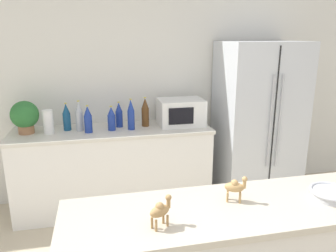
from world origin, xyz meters
The scene contains 16 objects.
wall_back centered at (0.00, 2.73, 1.27)m, with size 8.00×0.06×2.55m.
back_counter centered at (-0.34, 2.40, 0.44)m, with size 2.05×0.63×0.88m.
refrigerator centered at (1.28, 2.34, 0.88)m, with size 0.87×0.71×1.77m.
potted_plant centered at (-1.18, 2.43, 1.06)m, with size 0.27×0.27×0.33m.
paper_towel_roll centered at (-0.96, 2.38, 1.00)m, with size 0.10×0.10×0.24m.
microwave centered at (0.40, 2.42, 1.02)m, with size 0.48×0.37×0.28m.
back_bottle_0 centered at (-0.35, 2.35, 1.00)m, with size 0.08×0.08×0.25m.
back_bottle_1 centered at (-0.79, 2.46, 1.02)m, with size 0.08×0.08×0.29m.
back_bottle_2 centered at (-0.66, 2.41, 1.03)m, with size 0.08×0.08×0.31m.
back_bottle_3 centered at (-0.15, 2.34, 1.04)m, with size 0.07×0.07×0.32m.
back_bottle_4 centered at (-0.26, 2.47, 1.01)m, with size 0.07×0.07×0.27m.
back_bottle_5 centered at (0.02, 2.44, 1.03)m, with size 0.08×0.08×0.31m.
back_bottle_6 centered at (-0.58, 2.33, 1.02)m, with size 0.08×0.08×0.28m.
fruit_bowl centered at (0.74, 0.46, 0.99)m, with size 0.23×0.23×0.05m.
camel_figurine centered at (-0.23, 0.39, 1.05)m, with size 0.12×0.09×0.15m.
camel_figurine_second centered at (0.21, 0.54, 1.05)m, with size 0.12×0.09×0.15m.
Camera 1 is at (-0.48, -0.93, 1.82)m, focal length 35.00 mm.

